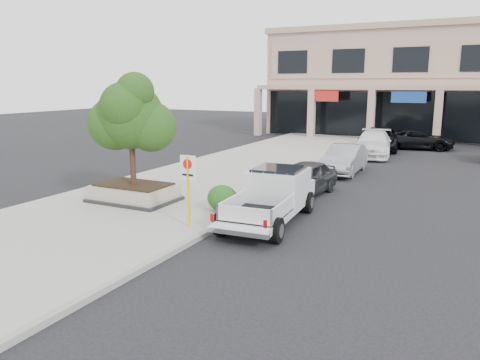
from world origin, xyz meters
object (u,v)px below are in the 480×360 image
Objects in this scene: curb_car_b at (344,159)px; curb_car_c at (373,144)px; pickup_truck at (269,198)px; planter at (134,193)px; no_parking_sign at (188,181)px; curb_car_d at (380,139)px; curb_car_a at (303,179)px; planter_tree at (136,116)px; lot_car_d at (418,140)px.

curb_car_c is at bearing 88.01° from curb_car_b.
pickup_truck reaches higher than curb_car_b.
planter is 11.56m from curb_car_b.
no_parking_sign reaches higher than curb_car_d.
curb_car_a is 15.41m from curb_car_d.
planter is 0.80× the size of planter_tree.
no_parking_sign is 2.84m from pickup_truck.
planter is 0.58× the size of pickup_truck.
curb_car_b is at bearing 93.43° from curb_car_a.
no_parking_sign is at bearing 159.86° from lot_car_d.
curb_car_b is at bearing 60.90° from planter.
pickup_truck is (5.49, -0.06, -2.54)m from planter_tree.
lot_car_d is at bearing 79.70° from no_parking_sign.
curb_car_a is (5.34, 4.42, 0.24)m from planter.
lot_car_d is at bearing 79.89° from pickup_truck.
no_parking_sign reaches higher than curb_car_c.
curb_car_b is at bearing 61.11° from planter_tree.
curb_car_c is 0.97× the size of curb_car_d.
curb_car_b is at bearing 86.17° from pickup_truck.
planter_tree is 4.49m from no_parking_sign.
pickup_truck is 1.24× the size of curb_car_b.
curb_car_d reaches higher than curb_car_b.
planter_tree is at bearing -111.01° from curb_car_d.
curb_car_a is 0.74× the size of curb_car_d.
curb_car_c is (0.44, 12.29, 0.09)m from curb_car_a.
curb_car_b is (-0.00, 10.00, -0.13)m from pickup_truck.
curb_car_a is 5.68m from curb_car_b.
planter_tree reaches higher than no_parking_sign.
lot_car_d is (7.84, 21.37, -2.72)m from planter_tree.
curb_car_d is (0.01, 9.73, 0.05)m from curb_car_b.
curb_car_d is at bearing 89.43° from curb_car_b.
curb_car_b is 9.73m from curb_car_d.
planter_tree reaches higher than lot_car_d.
planter is 20.62m from curb_car_d.
lot_car_d is (2.35, 21.43, -0.18)m from pickup_truck.
curb_car_a is at bearing -93.34° from curb_car_b.
planter_tree is 0.89× the size of curb_car_b.
curb_car_b is at bearing -95.45° from curb_car_d.
planter_tree is 1.74× the size of no_parking_sign.
curb_car_d is at bearing 74.40° from planter_tree.
no_parking_sign is 21.80m from curb_car_d.
curb_car_c is at bearing 94.16° from curb_car_a.
curb_car_c is (2.07, 18.58, -0.83)m from no_parking_sign.
no_parking_sign is 0.51× the size of curb_car_b.
curb_car_d is at bearing 86.36° from curb_car_c.
planter_tree is 17.69m from curb_car_c.
pickup_truck is at bearing -0.63° from planter_tree.
curb_car_a is (5.21, 4.27, -2.70)m from planter_tree.
planter is at bearing 153.30° from no_parking_sign.
planter_tree is 0.95× the size of curb_car_a.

